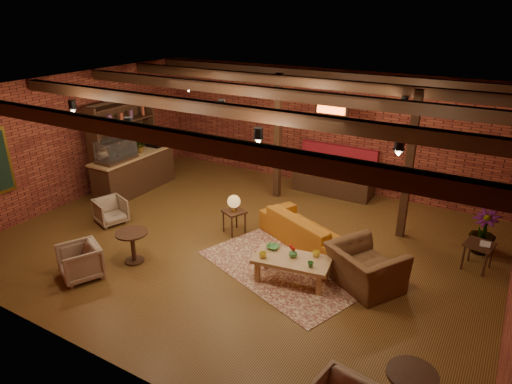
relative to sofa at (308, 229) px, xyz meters
The scene contains 25 objects.
floor 1.38m from the sofa, 151.56° to the right, with size 10.00×10.00×0.00m, color #3F260F.
ceiling 3.16m from the sofa, 151.56° to the right, with size 10.00×8.00×0.02m, color black.
wall_back 3.78m from the sofa, 109.35° to the left, with size 10.00×0.02×3.20m, color maroon.
wall_front 4.95m from the sofa, 104.27° to the right, with size 10.00×0.02×3.20m, color maroon.
wall_left 6.34m from the sofa, behind, with size 0.02×8.00×3.20m, color maroon.
ceiling_beams 3.06m from the sofa, 151.56° to the right, with size 9.80×6.40×0.22m, color #311F10, non-canonical shape.
ceiling_pipe 2.94m from the sofa, 140.86° to the left, with size 0.12×0.12×9.60m, color black.
post_left 2.93m from the sofa, 132.24° to the left, with size 0.16×0.16×3.20m, color #311F10.
post_right 2.46m from the sofa, 40.03° to the left, with size 0.16×0.16×3.20m, color #311F10.
service_counter 5.31m from the sofa, behind, with size 0.80×2.50×1.60m, color #311F10, non-canonical shape.
plant_counter 5.29m from the sofa, behind, with size 0.35×0.39×0.30m, color #337F33.
shelving_hutch 5.76m from the sofa, behind, with size 0.52×2.00×2.40m, color #311F10, non-canonical shape.
banquette 2.97m from the sofa, 101.27° to the left, with size 2.10×0.70×1.00m, color maroon, non-canonical shape.
service_sign 3.23m from the sofa, 103.27° to the left, with size 0.86×0.06×0.30m, color #F35218.
ceiling_spotlights 2.86m from the sofa, 151.56° to the right, with size 6.40×4.40×0.28m, color black, non-canonical shape.
rug 0.98m from the sofa, 82.73° to the right, with size 3.17×2.43×0.01m, color maroon.
sofa is the anchor object (origin of this frame).
coffee_table 1.49m from the sofa, 77.51° to the right, with size 1.48×0.90×0.73m.
side_table_lamp 1.69m from the sofa, 167.14° to the right, with size 0.57×0.57×0.90m.
round_table_left 3.59m from the sofa, 137.70° to the right, with size 0.63×0.63×0.65m.
armchair_a 4.58m from the sofa, 162.11° to the right, with size 0.64×0.60×0.65m, color beige.
armchair_b 4.55m from the sofa, 133.03° to the right, with size 0.70×0.65×0.72m, color beige.
armchair_right 1.83m from the sofa, 31.97° to the right, with size 1.20×0.78×1.05m, color brown.
side_table_book 3.30m from the sofa, 12.55° to the left, with size 0.58×0.58×0.57m.
plant_tall 3.69m from the sofa, 24.57° to the left, with size 1.55×1.55×2.77m, color #4C7F4C.
Camera 1 is at (4.57, -7.33, 4.75)m, focal length 32.00 mm.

